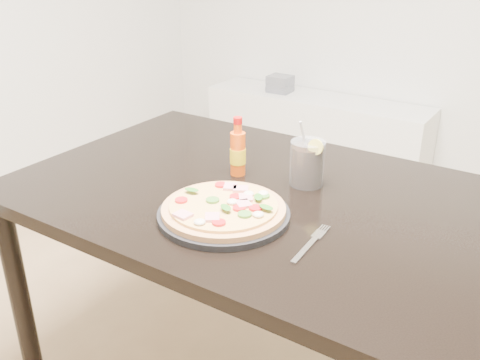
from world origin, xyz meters
The scene contains 8 objects.
dining_table centered at (-0.12, 0.29, 0.67)m, with size 1.40×0.90×0.75m.
plate centered at (-0.13, 0.11, 0.76)m, with size 0.33×0.33×0.02m, color black.
pizza centered at (-0.13, 0.11, 0.78)m, with size 0.31×0.31×0.03m.
hot_sauce_bottle centered at (-0.25, 0.35, 0.82)m, with size 0.05×0.05×0.18m.
cola_cup centered at (-0.05, 0.40, 0.81)m, with size 0.10×0.10×0.19m.
fork centered at (0.11, 0.12, 0.75)m, with size 0.03×0.19×0.00m.
media_console centered at (-0.80, 2.07, 0.25)m, with size 1.40×0.34×0.50m, color white.
cd_stack centered at (-1.05, 2.05, 0.55)m, with size 0.14×0.12×0.10m.
Camera 1 is at (0.55, -0.86, 1.39)m, focal length 40.00 mm.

